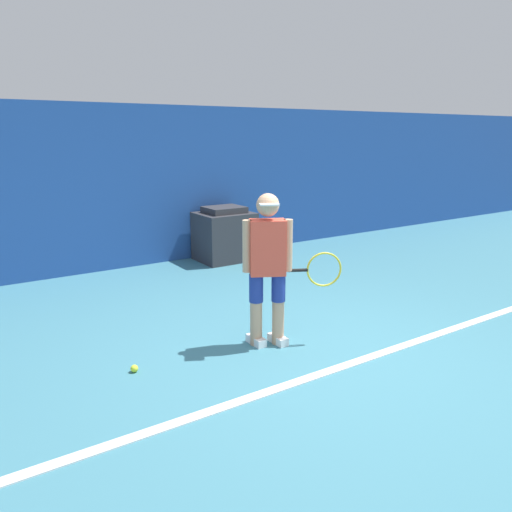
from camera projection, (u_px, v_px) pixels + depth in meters
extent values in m
plane|color=teal|center=(321.00, 354.00, 4.78)|extent=(24.00, 24.00, 0.00)
cube|color=#234C99|center=(149.00, 186.00, 7.86)|extent=(24.00, 0.10, 2.50)
cube|color=white|center=(345.00, 366.00, 4.52)|extent=(21.60, 0.10, 0.01)
cylinder|color=tan|center=(256.00, 323.00, 4.95)|extent=(0.12, 0.12, 0.45)
cylinder|color=navy|center=(256.00, 288.00, 4.86)|extent=(0.14, 0.14, 0.28)
cube|color=white|center=(256.00, 340.00, 4.99)|extent=(0.10, 0.24, 0.08)
cylinder|color=tan|center=(278.00, 322.00, 4.97)|extent=(0.12, 0.12, 0.45)
cylinder|color=navy|center=(278.00, 287.00, 4.88)|extent=(0.14, 0.14, 0.28)
cube|color=white|center=(278.00, 339.00, 5.01)|extent=(0.10, 0.24, 0.08)
cube|color=#E54C38|center=(268.00, 247.00, 4.77)|extent=(0.39, 0.33, 0.54)
sphere|color=tan|center=(268.00, 205.00, 4.68)|extent=(0.22, 0.22, 0.22)
cube|color=white|center=(269.00, 204.00, 4.58)|extent=(0.22, 0.19, 0.02)
cylinder|color=tan|center=(247.00, 246.00, 4.75)|extent=(0.09, 0.09, 0.50)
cylinder|color=tan|center=(288.00, 245.00, 4.79)|extent=(0.09, 0.09, 0.50)
cylinder|color=black|center=(298.00, 270.00, 4.86)|extent=(0.19, 0.12, 0.03)
torus|color=yellow|center=(324.00, 269.00, 4.89)|extent=(0.32, 0.18, 0.35)
sphere|color=#D1E533|center=(134.00, 368.00, 4.41)|extent=(0.07, 0.07, 0.07)
cube|color=#333338|center=(225.00, 236.00, 8.27)|extent=(0.88, 0.74, 0.80)
cube|color=#333338|center=(224.00, 210.00, 8.16)|extent=(0.61, 0.52, 0.10)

